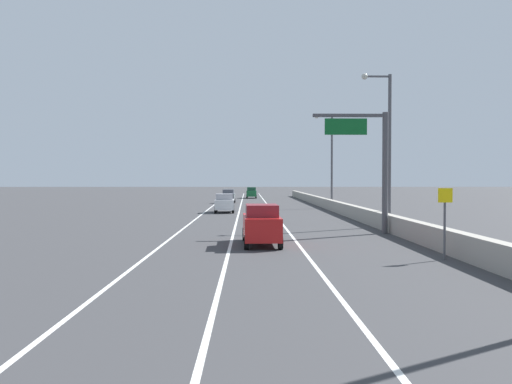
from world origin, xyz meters
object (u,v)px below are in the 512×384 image
(speed_advisory_sign, at_px, (445,218))
(car_gray_1, at_px, (229,196))
(car_green_3, at_px, (251,193))
(overhead_sign_gantry, at_px, (373,157))
(car_white_2, at_px, (224,203))
(lamp_post_right_second, at_px, (386,140))
(lamp_post_right_third, at_px, (330,155))
(car_red_0, at_px, (261,225))

(speed_advisory_sign, height_order, car_gray_1, speed_advisory_sign)
(car_green_3, bearing_deg, overhead_sign_gantry, -83.25)
(car_white_2, bearing_deg, lamp_post_right_second, -52.55)
(overhead_sign_gantry, height_order, car_white_2, overhead_sign_gantry)
(speed_advisory_sign, xyz_separation_m, lamp_post_right_third, (1.31, 38.64, 4.41))
(overhead_sign_gantry, distance_m, lamp_post_right_second, 5.20)
(speed_advisory_sign, distance_m, car_red_0, 9.13)
(lamp_post_right_third, height_order, car_white_2, lamp_post_right_third)
(car_gray_1, bearing_deg, lamp_post_right_second, -71.18)
(car_white_2, bearing_deg, car_green_3, 85.60)
(lamp_post_right_second, height_order, car_gray_1, lamp_post_right_second)
(lamp_post_right_second, distance_m, car_red_0, 14.45)
(lamp_post_right_second, height_order, car_red_0, lamp_post_right_second)
(overhead_sign_gantry, bearing_deg, car_gray_1, 104.24)
(car_red_0, bearing_deg, car_green_3, 90.01)
(car_white_2, bearing_deg, overhead_sign_gantry, -63.65)
(speed_advisory_sign, distance_m, lamp_post_right_third, 38.91)
(car_white_2, xyz_separation_m, car_green_3, (3.03, 39.35, 0.02))
(car_white_2, bearing_deg, car_red_0, -83.29)
(lamp_post_right_third, height_order, car_gray_1, lamp_post_right_third)
(car_white_2, distance_m, car_green_3, 39.47)
(lamp_post_right_third, distance_m, car_gray_1, 18.63)
(car_green_3, bearing_deg, car_gray_1, -100.28)
(lamp_post_right_third, xyz_separation_m, car_green_3, (-8.83, 31.67, -5.20))
(car_gray_1, xyz_separation_m, car_green_3, (3.37, 18.59, 0.01))
(speed_advisory_sign, xyz_separation_m, car_white_2, (-10.55, 30.96, -0.81))
(overhead_sign_gantry, bearing_deg, speed_advisory_sign, -87.60)
(speed_advisory_sign, height_order, car_green_3, speed_advisory_sign)
(overhead_sign_gantry, height_order, lamp_post_right_third, lamp_post_right_third)
(lamp_post_right_third, relative_size, car_green_3, 2.28)
(overhead_sign_gantry, relative_size, car_green_3, 1.58)
(overhead_sign_gantry, xyz_separation_m, car_green_3, (-7.08, 59.76, -3.76))
(lamp_post_right_third, bearing_deg, car_green_3, 105.59)
(car_gray_1, relative_size, car_white_2, 1.00)
(lamp_post_right_second, xyz_separation_m, car_red_0, (-9.09, -9.99, -5.13))
(speed_advisory_sign, bearing_deg, lamp_post_right_second, 84.05)
(speed_advisory_sign, bearing_deg, car_green_3, 96.10)
(overhead_sign_gantry, xyz_separation_m, car_gray_1, (-10.45, 41.16, -3.77))
(lamp_post_right_third, relative_size, car_white_2, 2.66)
(car_red_0, relative_size, car_green_3, 1.00)
(overhead_sign_gantry, xyz_separation_m, speed_advisory_sign, (0.44, -10.55, -2.96))
(lamp_post_right_third, xyz_separation_m, car_gray_1, (-12.21, 13.08, -5.21))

